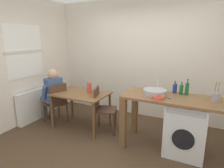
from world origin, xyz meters
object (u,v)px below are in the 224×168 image
(bottle_squat_brown, at_px, (181,89))
(mixing_bowl, at_px, (158,97))
(bottle_tall_green, at_px, (175,88))
(bottle_clear_small, at_px, (187,88))
(utensil_crock, at_px, (216,97))
(chair_opposite, at_px, (102,107))
(vase, at_px, (89,88))
(seated_person, at_px, (52,93))
(chair_person_seat, at_px, (56,102))
(washing_machine, at_px, (185,128))
(dining_table, at_px, (81,97))

(bottle_squat_brown, height_order, mixing_bowl, bottle_squat_brown)
(bottle_tall_green, xyz_separation_m, bottle_clear_small, (0.20, -0.03, 0.03))
(mixing_bowl, xyz_separation_m, utensil_crock, (0.79, 0.25, 0.04))
(chair_opposite, bearing_deg, bottle_squat_brown, 76.52)
(vase, bearing_deg, mixing_bowl, -13.04)
(seated_person, bearing_deg, chair_person_seat, -90.00)
(seated_person, bearing_deg, washing_machine, -70.35)
(vase, bearing_deg, bottle_squat_brown, 2.13)
(chair_person_seat, height_order, vase, vase)
(chair_person_seat, height_order, utensil_crock, utensil_crock)
(mixing_bowl, bearing_deg, utensil_crock, 17.64)
(vase, bearing_deg, washing_machine, -4.37)
(chair_person_seat, distance_m, bottle_clear_small, 2.62)
(mixing_bowl, bearing_deg, seated_person, 175.80)
(dining_table, xyz_separation_m, seated_person, (-0.70, -0.07, 0.03))
(vase, bearing_deg, dining_table, -146.31)
(bottle_clear_small, bearing_deg, mixing_bowl, -130.98)
(bottle_squat_brown, xyz_separation_m, vase, (-1.76, -0.07, -0.17))
(bottle_tall_green, height_order, bottle_clear_small, bottle_clear_small)
(bottle_tall_green, bearing_deg, utensil_crock, -18.30)
(chair_opposite, bearing_deg, bottle_clear_small, 76.74)
(chair_opposite, distance_m, bottle_clear_small, 1.62)
(bottle_squat_brown, distance_m, vase, 1.77)
(utensil_crock, distance_m, vase, 2.27)
(utensil_crock, height_order, vase, utensil_crock)
(chair_person_seat, xyz_separation_m, mixing_bowl, (2.18, -0.12, 0.44))
(mixing_bowl, xyz_separation_m, vase, (-1.48, 0.34, -0.10))
(dining_table, xyz_separation_m, bottle_tall_green, (1.80, 0.21, 0.37))
(dining_table, xyz_separation_m, bottle_clear_small, (2.00, 0.18, 0.40))
(washing_machine, height_order, bottle_clear_small, bottle_clear_small)
(chair_person_seat, xyz_separation_m, bottle_tall_green, (2.35, 0.33, 0.51))
(bottle_tall_green, height_order, mixing_bowl, bottle_tall_green)
(seated_person, relative_size, bottle_tall_green, 5.80)
(washing_machine, distance_m, bottle_squat_brown, 0.64)
(utensil_crock, bearing_deg, seated_person, -178.55)
(vase, bearing_deg, chair_opposite, -12.70)
(chair_opposite, bearing_deg, mixing_bowl, 57.81)
(dining_table, relative_size, chair_person_seat, 1.22)
(chair_opposite, relative_size, utensil_crock, 3.00)
(mixing_bowl, bearing_deg, bottle_clear_small, 49.02)
(bottle_tall_green, bearing_deg, seated_person, -173.57)
(seated_person, height_order, washing_machine, seated_person)
(seated_person, height_order, bottle_squat_brown, seated_person)
(chair_opposite, height_order, vase, vase)
(bottle_squat_brown, relative_size, utensil_crock, 0.71)
(washing_machine, relative_size, bottle_squat_brown, 4.03)
(seated_person, height_order, mixing_bowl, seated_person)
(chair_opposite, bearing_deg, washing_machine, 68.36)
(chair_person_seat, distance_m, washing_machine, 2.60)
(dining_table, height_order, chair_person_seat, chair_person_seat)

